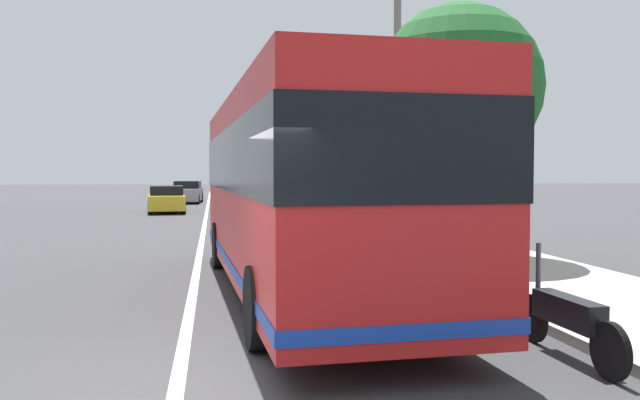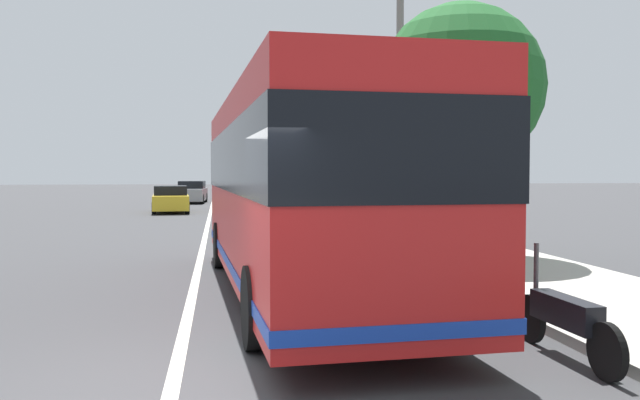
% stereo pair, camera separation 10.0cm
% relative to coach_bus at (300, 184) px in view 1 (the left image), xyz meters
% --- Properties ---
extents(ground_plane, '(220.00, 220.00, 0.00)m').
position_rel_coach_bus_xyz_m(ground_plane, '(-4.67, 1.85, -1.90)').
color(ground_plane, '#38383A').
extents(sidewalk_curb, '(110.00, 3.60, 0.14)m').
position_rel_coach_bus_xyz_m(sidewalk_curb, '(5.33, -4.57, -1.83)').
color(sidewalk_curb, '#B2ADA3').
rests_on(sidewalk_curb, ground).
extents(lane_divider_line, '(110.00, 0.16, 0.01)m').
position_rel_coach_bus_xyz_m(lane_divider_line, '(5.33, 1.85, -1.90)').
color(lane_divider_line, silver).
rests_on(lane_divider_line, ground).
extents(coach_bus, '(10.79, 3.16, 3.34)m').
position_rel_coach_bus_xyz_m(coach_bus, '(0.00, 0.00, 0.00)').
color(coach_bus, red).
rests_on(coach_bus, ground).
extents(motorcycle_by_tree, '(2.12, 0.28, 1.25)m').
position_rel_coach_bus_xyz_m(motorcycle_by_tree, '(-4.42, -2.44, -1.44)').
color(motorcycle_by_tree, black).
rests_on(motorcycle_by_tree, ground).
extents(motorcycle_angled, '(2.28, 0.40, 1.24)m').
position_rel_coach_bus_xyz_m(motorcycle_angled, '(-1.72, -2.59, -1.44)').
color(motorcycle_angled, black).
rests_on(motorcycle_angled, ground).
extents(car_behind_bus, '(4.25, 1.97, 1.41)m').
position_rel_coach_bus_xyz_m(car_behind_bus, '(26.60, -0.07, -1.24)').
color(car_behind_bus, red).
rests_on(car_behind_bus, ground).
extents(car_side_street, '(4.59, 2.12, 1.39)m').
position_rel_coach_bus_xyz_m(car_side_street, '(23.80, 3.90, -1.24)').
color(car_side_street, gold).
rests_on(car_side_street, ground).
extents(car_far_distant, '(4.71, 2.10, 1.39)m').
position_rel_coach_bus_xyz_m(car_far_distant, '(40.52, 0.42, -1.23)').
color(car_far_distant, red).
rests_on(car_far_distant, ground).
extents(car_oncoming, '(4.72, 2.06, 1.50)m').
position_rel_coach_bus_xyz_m(car_oncoming, '(34.35, 3.24, -1.18)').
color(car_oncoming, gray).
rests_on(car_oncoming, ground).
extents(roadside_tree_mid_block, '(3.91, 3.91, 6.06)m').
position_rel_coach_bus_xyz_m(roadside_tree_mid_block, '(3.59, -4.23, 2.18)').
color(roadside_tree_mid_block, brown).
rests_on(roadside_tree_mid_block, ground).
extents(roadside_tree_far_block, '(4.36, 4.36, 7.12)m').
position_rel_coach_bus_xyz_m(roadside_tree_far_block, '(22.43, -5.00, 3.02)').
color(roadside_tree_far_block, brown).
rests_on(roadside_tree_far_block, ground).
extents(utility_pole, '(0.24, 0.24, 8.84)m').
position_rel_coach_bus_xyz_m(utility_pole, '(9.92, -4.55, 2.52)').
color(utility_pole, slate).
rests_on(utility_pole, ground).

